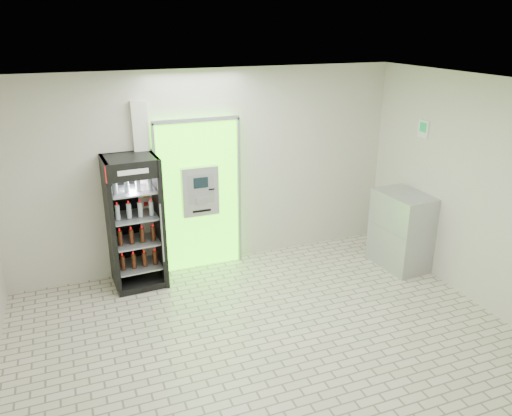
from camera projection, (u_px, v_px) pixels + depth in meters
ground at (272, 348)px, 5.87m from camera, size 6.00×6.00×0.00m
room_shell at (274, 201)px, 5.22m from camera, size 6.00×6.00×6.00m
atm_assembly at (199, 194)px, 7.50m from camera, size 1.30×0.24×2.33m
pillar at (145, 191)px, 7.22m from camera, size 0.22×0.11×2.60m
beverage_cooler at (135, 225)px, 7.05m from camera, size 0.75×0.70×1.91m
steel_cabinet at (401, 230)px, 7.68m from camera, size 0.66×0.93×1.19m
exit_sign at (423, 129)px, 7.36m from camera, size 0.02×0.22×0.26m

